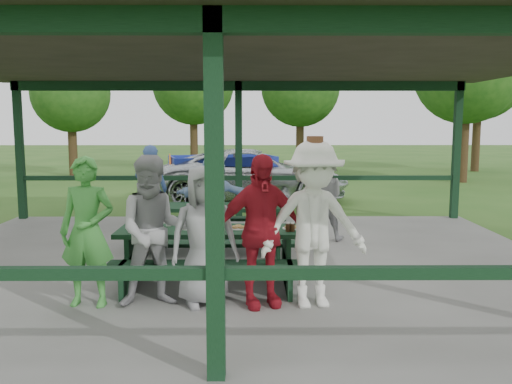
{
  "coord_description": "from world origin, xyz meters",
  "views": [
    {
      "loc": [
        0.3,
        -8.1,
        2.22
      ],
      "look_at": [
        0.35,
        -0.3,
        1.22
      ],
      "focal_mm": 38.0,
      "sensor_mm": 36.0,
      "label": 1
    }
  ],
  "objects_px": {
    "contestant_red": "(260,231)",
    "pickup_truck": "(253,175)",
    "spectator_grey": "(324,198)",
    "contestant_grey_mid": "(204,236)",
    "contestant_green": "(87,232)",
    "picnic_table_far": "(211,222)",
    "contestant_white_fedora": "(314,225)",
    "contestant_grey_left": "(155,231)",
    "spectator_lblue": "(214,197)",
    "farm_trailer": "(223,177)",
    "spectator_blue": "(151,189)",
    "picnic_table_near": "(210,250)"
  },
  "relations": [
    {
      "from": "contestant_red",
      "to": "pickup_truck",
      "type": "bearing_deg",
      "value": 73.01
    },
    {
      "from": "pickup_truck",
      "to": "spectator_grey",
      "type": "bearing_deg",
      "value": -169.7
    },
    {
      "from": "contestant_grey_mid",
      "to": "contestant_green",
      "type": "bearing_deg",
      "value": 162.86
    },
    {
      "from": "picnic_table_far",
      "to": "pickup_truck",
      "type": "xyz_separation_m",
      "value": [
        0.71,
        6.25,
        0.17
      ]
    },
    {
      "from": "contestant_grey_mid",
      "to": "contestant_white_fedora",
      "type": "distance_m",
      "value": 1.27
    },
    {
      "from": "contestant_grey_left",
      "to": "spectator_grey",
      "type": "relative_size",
      "value": 1.15
    },
    {
      "from": "spectator_lblue",
      "to": "farm_trailer",
      "type": "distance_m",
      "value": 5.76
    },
    {
      "from": "contestant_grey_left",
      "to": "contestant_grey_mid",
      "type": "height_order",
      "value": "contestant_grey_left"
    },
    {
      "from": "contestant_grey_mid",
      "to": "spectator_blue",
      "type": "bearing_deg",
      "value": 90.35
    },
    {
      "from": "contestant_green",
      "to": "contestant_grey_left",
      "type": "relative_size",
      "value": 0.99
    },
    {
      "from": "contestant_green",
      "to": "spectator_blue",
      "type": "relative_size",
      "value": 1.02
    },
    {
      "from": "contestant_grey_left",
      "to": "contestant_red",
      "type": "xyz_separation_m",
      "value": [
        1.22,
        -0.03,
        0.01
      ]
    },
    {
      "from": "contestant_red",
      "to": "pickup_truck",
      "type": "distance_m",
      "value": 9.05
    },
    {
      "from": "contestant_red",
      "to": "farm_trailer",
      "type": "xyz_separation_m",
      "value": [
        -0.93,
        9.27,
        -0.3
      ]
    },
    {
      "from": "contestant_green",
      "to": "spectator_grey",
      "type": "distance_m",
      "value": 4.77
    },
    {
      "from": "picnic_table_far",
      "to": "contestant_red",
      "type": "distance_m",
      "value": 2.93
    },
    {
      "from": "spectator_lblue",
      "to": "farm_trailer",
      "type": "bearing_deg",
      "value": -81.5
    },
    {
      "from": "spectator_lblue",
      "to": "spectator_blue",
      "type": "height_order",
      "value": "spectator_blue"
    },
    {
      "from": "picnic_table_far",
      "to": "contestant_green",
      "type": "relative_size",
      "value": 1.47
    },
    {
      "from": "picnic_table_far",
      "to": "contestant_grey_left",
      "type": "height_order",
      "value": "contestant_grey_left"
    },
    {
      "from": "spectator_blue",
      "to": "spectator_lblue",
      "type": "bearing_deg",
      "value": 157.03
    },
    {
      "from": "spectator_grey",
      "to": "farm_trailer",
      "type": "relative_size",
      "value": 0.38
    },
    {
      "from": "contestant_grey_mid",
      "to": "spectator_grey",
      "type": "relative_size",
      "value": 1.07
    },
    {
      "from": "contestant_green",
      "to": "contestant_grey_mid",
      "type": "relative_size",
      "value": 1.07
    },
    {
      "from": "contestant_grey_left",
      "to": "farm_trailer",
      "type": "relative_size",
      "value": 0.44
    },
    {
      "from": "contestant_red",
      "to": "spectator_blue",
      "type": "relative_size",
      "value": 1.04
    },
    {
      "from": "picnic_table_near",
      "to": "contestant_white_fedora",
      "type": "xyz_separation_m",
      "value": [
        1.26,
        -0.81,
        0.49
      ]
    },
    {
      "from": "spectator_blue",
      "to": "spectator_grey",
      "type": "xyz_separation_m",
      "value": [
        3.24,
        -0.62,
        -0.09
      ]
    },
    {
      "from": "spectator_lblue",
      "to": "spectator_blue",
      "type": "relative_size",
      "value": 0.92
    },
    {
      "from": "spectator_lblue",
      "to": "spectator_blue",
      "type": "xyz_separation_m",
      "value": [
        -1.25,
        0.67,
        0.07
      ]
    },
    {
      "from": "contestant_green",
      "to": "pickup_truck",
      "type": "height_order",
      "value": "contestant_green"
    },
    {
      "from": "contestant_green",
      "to": "spectator_grey",
      "type": "xyz_separation_m",
      "value": [
        3.2,
        3.54,
        -0.11
      ]
    },
    {
      "from": "pickup_truck",
      "to": "picnic_table_far",
      "type": "bearing_deg",
      "value": 170.7
    },
    {
      "from": "spectator_grey",
      "to": "picnic_table_near",
      "type": "bearing_deg",
      "value": 64.22
    },
    {
      "from": "spectator_grey",
      "to": "spectator_lblue",
      "type": "bearing_deg",
      "value": 9.36
    },
    {
      "from": "picnic_table_near",
      "to": "contestant_grey_left",
      "type": "bearing_deg",
      "value": -126.71
    },
    {
      "from": "picnic_table_far",
      "to": "pickup_truck",
      "type": "bearing_deg",
      "value": 83.47
    },
    {
      "from": "picnic_table_far",
      "to": "farm_trailer",
      "type": "relative_size",
      "value": 0.65
    },
    {
      "from": "picnic_table_near",
      "to": "spectator_blue",
      "type": "relative_size",
      "value": 1.39
    },
    {
      "from": "picnic_table_near",
      "to": "picnic_table_far",
      "type": "distance_m",
      "value": 2.0
    },
    {
      "from": "picnic_table_far",
      "to": "spectator_blue",
      "type": "xyz_separation_m",
      "value": [
        -1.25,
        1.39,
        0.38
      ]
    },
    {
      "from": "spectator_blue",
      "to": "contestant_grey_left",
      "type": "bearing_deg",
      "value": 106.34
    },
    {
      "from": "contestant_white_fedora",
      "to": "spectator_lblue",
      "type": "xyz_separation_m",
      "value": [
        -1.39,
        3.53,
        -0.18
      ]
    },
    {
      "from": "picnic_table_near",
      "to": "spectator_grey",
      "type": "height_order",
      "value": "spectator_grey"
    },
    {
      "from": "contestant_red",
      "to": "spectator_lblue",
      "type": "height_order",
      "value": "contestant_red"
    },
    {
      "from": "picnic_table_far",
      "to": "contestant_grey_mid",
      "type": "xyz_separation_m",
      "value": [
        0.13,
        -2.75,
        0.34
      ]
    },
    {
      "from": "contestant_grey_left",
      "to": "spectator_blue",
      "type": "relative_size",
      "value": 1.03
    },
    {
      "from": "contestant_white_fedora",
      "to": "contestant_grey_left",
      "type": "bearing_deg",
      "value": 170.47
    },
    {
      "from": "picnic_table_far",
      "to": "spectator_lblue",
      "type": "xyz_separation_m",
      "value": [
        0.01,
        0.72,
        0.31
      ]
    },
    {
      "from": "contestant_grey_left",
      "to": "spectator_grey",
      "type": "xyz_separation_m",
      "value": [
        2.42,
        3.54,
        -0.12
      ]
    }
  ]
}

